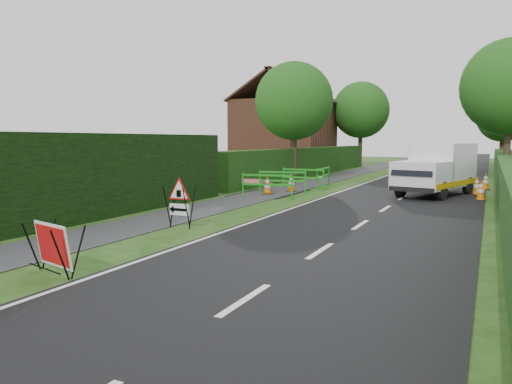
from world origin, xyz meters
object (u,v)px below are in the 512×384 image
(triangle_sign, at_px, (178,199))
(works_van, at_px, (437,168))
(red_rect_sign, at_px, (53,246))
(hatchback_car, at_px, (433,167))

(triangle_sign, relative_size, works_van, 0.22)
(triangle_sign, distance_m, works_van, 12.30)
(works_van, bearing_deg, red_rect_sign, -90.98)
(works_van, height_order, hatchback_car, works_van)
(works_van, distance_m, hatchback_car, 12.51)
(red_rect_sign, relative_size, triangle_sign, 1.05)
(red_rect_sign, xyz_separation_m, works_van, (4.69, 15.80, 0.63))
(red_rect_sign, height_order, works_van, works_van)
(triangle_sign, xyz_separation_m, hatchback_car, (3.92, 23.49, -0.22))
(triangle_sign, bearing_deg, hatchback_car, 81.69)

